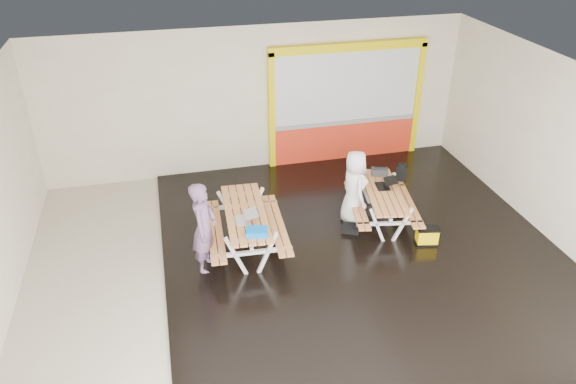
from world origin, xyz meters
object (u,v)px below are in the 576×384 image
object	(u,v)px
laptop_right	(385,184)
toolbox	(380,172)
laptop_left	(246,218)
blue_pouch	(257,232)
person_left	(204,228)
picnic_table_right	(383,198)
dark_case	(351,228)
fluke_bag	(427,236)
backpack	(402,172)
picnic_table_left	(246,221)
person_right	(354,188)

from	to	relation	value
laptop_right	toolbox	size ratio (longest dim) A/B	1.21
laptop_left	blue_pouch	bearing A→B (deg)	-77.36
person_left	laptop_left	distance (m)	0.79
laptop_left	laptop_right	size ratio (longest dim) A/B	0.88
picnic_table_right	dark_case	size ratio (longest dim) A/B	5.99
blue_pouch	fluke_bag	size ratio (longest dim) A/B	0.80
backpack	toolbox	bearing A→B (deg)	-167.15
backpack	picnic_table_left	bearing A→B (deg)	-163.72
picnic_table_left	laptop_left	bearing A→B (deg)	-97.76
dark_case	backpack	bearing A→B (deg)	34.28
picnic_table_right	toolbox	bearing A→B (deg)	75.11
person_left	blue_pouch	bearing A→B (deg)	-89.43
toolbox	fluke_bag	distance (m)	1.79
blue_pouch	picnic_table_left	bearing A→B (deg)	95.16
picnic_table_left	laptop_right	distance (m)	3.03
laptop_left	fluke_bag	xyz separation A→B (m)	(3.49, -0.41, -0.69)
laptop_left	laptop_right	bearing A→B (deg)	13.39
backpack	fluke_bag	bearing A→B (deg)	-96.25
person_left	backpack	world-z (taller)	person_left
toolbox	fluke_bag	world-z (taller)	toolbox
picnic_table_right	person_right	distance (m)	0.63
laptop_left	backpack	xyz separation A→B (m)	(3.68, 1.36, -0.20)
blue_pouch	dark_case	xyz separation A→B (m)	(2.07, 0.83, -0.79)
toolbox	backpack	world-z (taller)	toolbox
person_right	fluke_bag	distance (m)	1.72
laptop_right	fluke_bag	distance (m)	1.36
picnic_table_left	laptop_left	world-z (taller)	laptop_left
laptop_left	fluke_bag	bearing A→B (deg)	-6.77
fluke_bag	laptop_left	bearing A→B (deg)	173.23
person_left	blue_pouch	xyz separation A→B (m)	(0.89, -0.35, 0.01)
person_left	fluke_bag	size ratio (longest dim) A/B	3.82
person_left	person_right	world-z (taller)	person_left
person_left	toolbox	distance (m)	4.11
blue_pouch	toolbox	xyz separation A→B (m)	(2.99, 1.72, -0.06)
backpack	person_left	bearing A→B (deg)	-161.43
picnic_table_right	dark_case	xyz separation A→B (m)	(-0.74, -0.23, -0.47)
picnic_table_left	picnic_table_right	size ratio (longest dim) A/B	1.05
picnic_table_left	laptop_left	distance (m)	0.39
dark_case	picnic_table_right	bearing A→B (deg)	17.14
person_right	laptop_right	size ratio (longest dim) A/B	3.52
person_right	blue_pouch	world-z (taller)	person_right
picnic_table_right	person_right	bearing A→B (deg)	160.61
person_right	laptop_left	xyz separation A→B (m)	(-2.37, -0.76, 0.10)
picnic_table_left	dark_case	distance (m)	2.21
picnic_table_right	person_right	size ratio (longest dim) A/B	1.31
picnic_table_right	backpack	world-z (taller)	backpack
person_left	fluke_bag	xyz separation A→B (m)	(4.26, -0.27, -0.67)
dark_case	person_right	bearing A→B (deg)	66.69
laptop_right	backpack	distance (m)	0.92
person_right	laptop_left	bearing A→B (deg)	106.87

